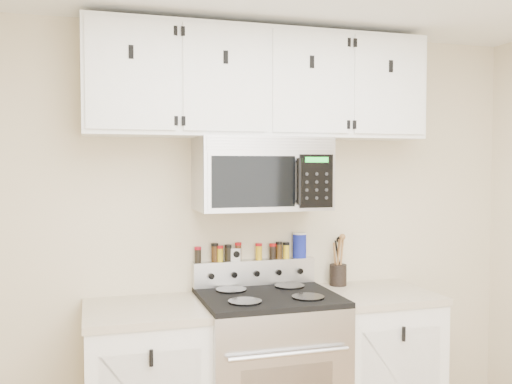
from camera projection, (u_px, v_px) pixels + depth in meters
back_wall at (253, 235)px, 3.51m from camera, size 3.50×0.01×2.50m
range at (268, 375)px, 3.24m from camera, size 0.76×0.65×1.10m
base_cabinet_right at (375, 366)px, 3.46m from camera, size 0.64×0.62×0.92m
microwave at (262, 174)px, 3.31m from camera, size 0.76×0.44×0.42m
upper_cabinets at (261, 84)px, 3.31m from camera, size 2.00×0.35×0.62m
utensil_crock at (338, 273)px, 3.59m from camera, size 0.11×0.11×0.31m
kitchen_timer at (235, 254)px, 3.45m from camera, size 0.08×0.08×0.08m
salt_canister at (300, 245)px, 3.57m from camera, size 0.09×0.09×0.16m
spice_jar_0 at (198, 255)px, 3.38m from camera, size 0.04×0.04×0.09m
spice_jar_1 at (215, 252)px, 3.41m from camera, size 0.04×0.04×0.11m
spice_jar_2 at (220, 254)px, 3.42m from camera, size 0.04×0.04×0.10m
spice_jar_3 at (228, 253)px, 3.44m from camera, size 0.04×0.04×0.10m
spice_jar_4 at (238, 251)px, 3.45m from camera, size 0.04×0.04×0.11m
spice_jar_5 at (259, 251)px, 3.49m from camera, size 0.04×0.04×0.10m
spice_jar_6 at (273, 251)px, 3.52m from camera, size 0.04×0.04×0.10m
spice_jar_7 at (279, 250)px, 3.53m from camera, size 0.04×0.04×0.11m
spice_jar_8 at (286, 250)px, 3.54m from camera, size 0.04×0.04×0.10m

